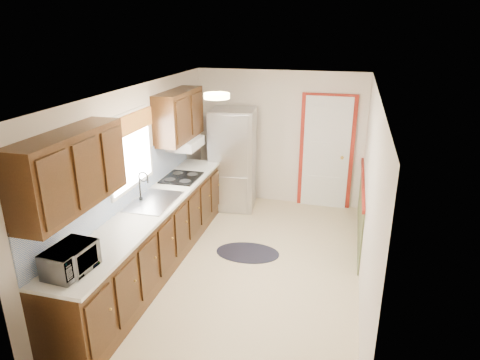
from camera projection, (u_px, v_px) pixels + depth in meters
The scene contains 8 objects.
room_shell at pixel (246, 186), 5.42m from camera, with size 3.20×5.20×2.52m.
kitchen_run at pixel (149, 213), 5.58m from camera, with size 0.63×4.00×2.20m.
back_wall_trim at pixel (333, 164), 7.30m from camera, with size 1.12×2.30×2.08m.
ceiling_fixture at pixel (217, 96), 4.91m from camera, with size 0.30×0.30×0.06m, color #FFD88C.
microwave at pixel (70, 257), 3.97m from camera, with size 0.48×0.27×0.33m, color white.
refrigerator at pixel (233, 159), 7.54m from camera, with size 0.81×0.78×1.78m.
rug at pixel (248, 253), 6.22m from camera, with size 0.92×0.59×0.01m, color black.
cooktop at pixel (181, 178), 6.47m from camera, with size 0.51×0.61×0.02m, color black.
Camera 1 is at (1.21, -4.91, 3.14)m, focal length 32.00 mm.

